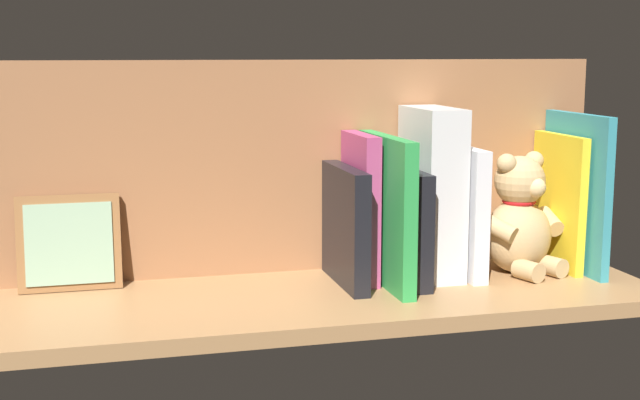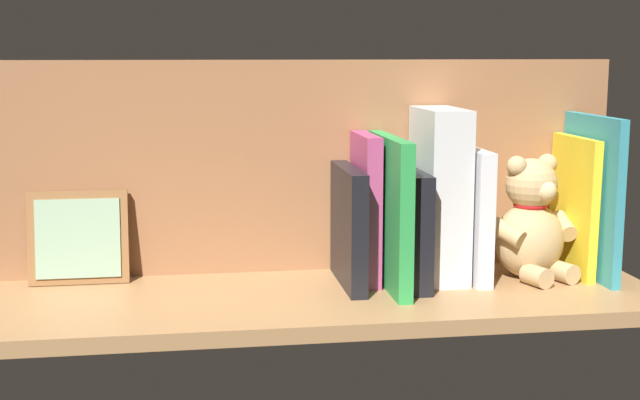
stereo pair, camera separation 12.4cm
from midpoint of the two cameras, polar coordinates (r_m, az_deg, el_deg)
The scene contains 12 objects.
ground_plane at distance 127.62cm, azimuth -2.81°, elevation -6.45°, with size 97.60×31.97×2.20cm, color #A87A4C.
shelf_back_panel at distance 137.28cm, azimuth -4.04°, elevation 2.14°, with size 97.60×1.50×32.77cm, color #9B6540.
book_0 at distance 142.22cm, azimuth 13.78°, elevation 0.48°, with size 1.39×18.41×24.59cm, color teal.
book_1 at distance 143.11cm, azimuth 12.71°, elevation -0.10°, with size 1.40×14.85×21.22cm, color yellow.
teddy_bear at distance 138.79cm, azimuth 10.26°, elevation -1.30°, with size 14.42×14.26×18.78cm.
book_2 at distance 136.28cm, azimuth 6.56°, elevation -0.72°, with size 2.40×15.37×19.78cm, color silver.
dictionary_thick_white at distance 134.54cm, azimuth 4.60°, elevation 0.47°, with size 6.04×14.32×25.75cm, color silver.
book_3 at distance 132.14cm, azimuth 2.69°, elevation -1.61°, with size 3.14×17.87×16.95cm, color black.
book_4 at distance 129.32cm, azimuth 1.54°, elevation -0.72°, with size 2.06×20.96×22.00cm, color green.
book_5 at distance 132.25cm, azimuth -0.08°, elevation -0.48°, with size 2.30×13.26×22.02cm, color #B23F72.
book_6 at distance 129.87cm, azimuth -1.10°, elevation -1.70°, with size 2.45×17.68×17.41cm, color black.
picture_frame_leaning at distance 133.86cm, azimuth -18.45°, elevation -2.67°, with size 14.55×3.52×13.89cm.
Camera 1 is at (30.85, 118.86, 34.17)cm, focal length 49.70 mm.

